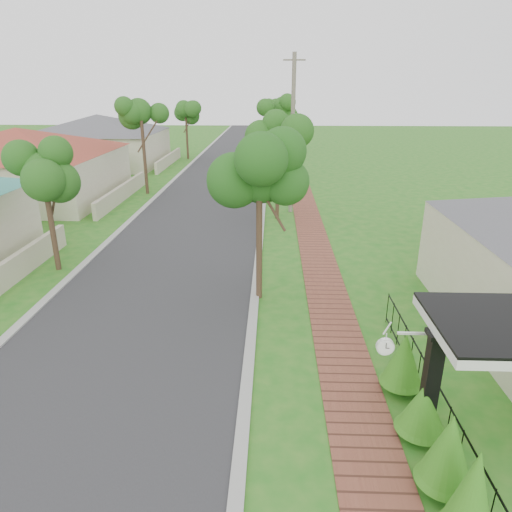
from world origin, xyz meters
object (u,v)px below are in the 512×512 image
(porch_post, at_px, (429,391))
(station_clock, at_px, (387,345))
(utility_pole, at_px, (292,135))
(parked_car_red, at_px, (261,184))
(near_tree, at_px, (259,171))
(parked_car_white, at_px, (252,157))

(porch_post, xyz_separation_m, station_clock, (-0.85, 0.40, 0.83))
(utility_pole, height_order, station_clock, utility_pole)
(parked_car_red, distance_m, station_clock, 23.21)
(parked_car_red, relative_size, near_tree, 0.68)
(parked_car_red, xyz_separation_m, utility_pole, (1.90, -4.88, 3.78))
(near_tree, distance_m, utility_pole, 11.87)
(porch_post, relative_size, parked_car_red, 0.65)
(parked_car_white, bearing_deg, porch_post, -73.08)
(station_clock, bearing_deg, parked_car_red, 98.18)
(parked_car_white, bearing_deg, utility_pole, -71.35)
(porch_post, xyz_separation_m, parked_car_white, (-5.32, 35.39, -0.39))
(parked_car_red, xyz_separation_m, parked_car_white, (-1.17, 12.05, 0.08))
(porch_post, distance_m, utility_pole, 18.89)
(porch_post, relative_size, near_tree, 0.45)
(parked_car_white, bearing_deg, near_tree, -78.50)
(parked_car_white, xyz_separation_m, near_tree, (1.57, -28.71, 3.75))
(station_clock, bearing_deg, parked_car_white, 97.27)
(parked_car_white, xyz_separation_m, station_clock, (4.47, -34.99, 1.22))
(parked_car_white, distance_m, near_tree, 28.99)
(parked_car_red, bearing_deg, porch_post, -68.64)
(parked_car_red, relative_size, parked_car_white, 0.87)
(utility_pole, bearing_deg, porch_post, -83.05)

